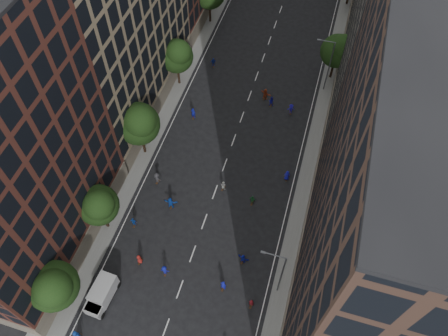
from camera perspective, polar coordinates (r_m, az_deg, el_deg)
name	(u,v)px	position (r m, az deg, el deg)	size (l,w,h in m)	color
ground	(249,98)	(67.33, 3.26, 9.10)	(240.00, 240.00, 0.00)	black
sidewalk_left	(190,51)	(75.13, -4.43, 14.95)	(4.00, 105.00, 0.15)	slate
sidewalk_right	(335,80)	(71.99, 14.26, 11.06)	(4.00, 105.00, 0.15)	slate
bldg_right_a	(411,207)	(38.01, 23.19, -4.75)	(14.00, 30.00, 36.00)	#412C23
bldg_right_b	(418,10)	(59.90, 24.00, 18.31)	(14.00, 28.00, 33.00)	#6A6357
tree_left_0	(53,287)	(48.14, -21.40, -14.23)	(5.20, 5.20, 8.83)	black
tree_left_1	(98,205)	(51.45, -16.08, -4.66)	(4.80, 4.80, 8.21)	black
tree_left_2	(139,123)	(56.50, -11.06, 5.78)	(5.60, 5.60, 9.45)	black
tree_left_3	(177,55)	(65.75, -6.16, 14.46)	(5.00, 5.00, 8.58)	black
tree_right_a	(339,50)	(68.65, 14.76, 14.69)	(5.00, 5.00, 8.39)	black
streetlamp_near	(280,273)	(46.75, 7.31, -13.40)	(2.64, 0.22, 9.06)	#595B60
streetlamp_far	(328,64)	(66.72, 13.47, 13.11)	(2.64, 0.22, 9.06)	#595B60
cargo_van	(102,294)	(51.52, -15.69, -15.57)	(2.38, 4.62, 2.39)	silver
skater_0	(77,335)	(51.24, -18.69, -20.01)	(0.91, 0.59, 1.86)	navy
skater_1	(223,285)	(50.40, -0.10, -15.07)	(0.69, 0.45, 1.89)	#171DBE
skater_3	(165,271)	(51.63, -7.75, -13.13)	(1.02, 0.59, 1.58)	#141CA9
skater_4	(134,222)	(54.93, -11.71, -6.92)	(0.91, 0.38, 1.55)	#1446A9
skater_5	(243,259)	(51.81, 2.50, -11.76)	(1.41, 0.45, 1.52)	#151FAF
skater_6	(139,259)	(52.65, -11.00, -11.62)	(0.76, 0.49, 1.55)	#AF231D
skater_7	(251,303)	(50.04, 3.58, -17.19)	(0.56, 0.37, 1.53)	maroon
skater_8	(223,185)	(56.49, -0.11, -2.30)	(0.74, 0.57, 1.52)	#ADAEAA
skater_9	(157,178)	(57.63, -8.72, -1.34)	(1.13, 0.65, 1.75)	#38373B
skater_10	(252,200)	(55.45, 3.74, -4.18)	(0.91, 0.38, 1.56)	#1F6931
skater_11	(171,203)	(55.33, -7.00, -4.54)	(1.76, 0.56, 1.90)	#1649B8
skater_12	(287,176)	(57.88, 8.23, -0.98)	(0.79, 0.52, 1.62)	#1916B9
skater_13	(193,113)	(63.98, -4.05, 7.15)	(0.70, 0.46, 1.93)	#121895
skater_14	(271,101)	(65.98, 6.17, 8.65)	(0.81, 0.63, 1.66)	#1715AF
skater_15	(291,109)	(65.29, 8.73, 7.62)	(1.08, 0.62, 1.67)	#1C14A2
skater_16	(213,63)	(71.82, -1.40, 13.61)	(0.91, 0.38, 1.55)	#1530B2
skater_17	(265,94)	(66.75, 5.40, 9.56)	(1.74, 0.56, 1.88)	#AB3C1C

